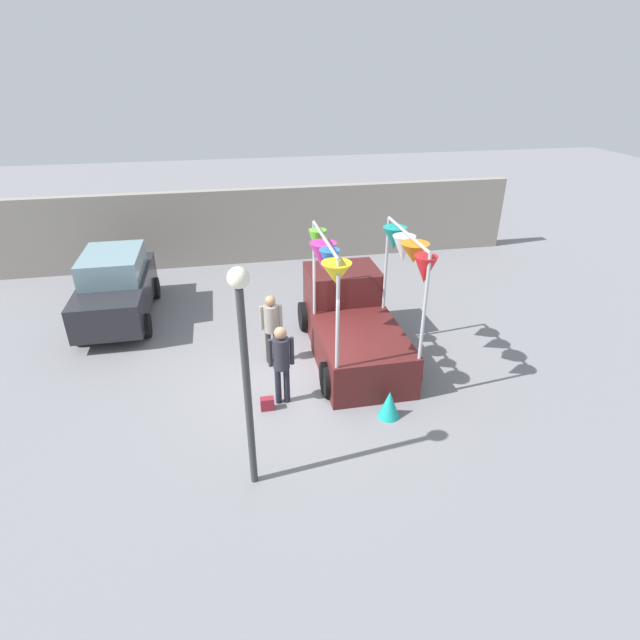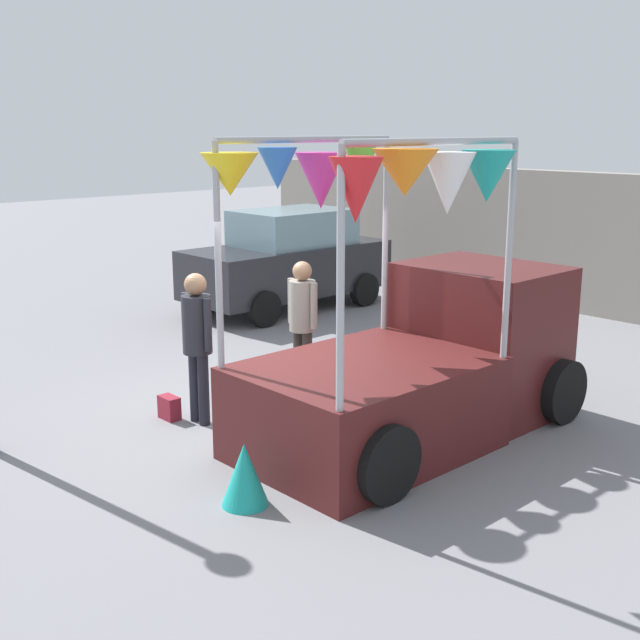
# 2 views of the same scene
# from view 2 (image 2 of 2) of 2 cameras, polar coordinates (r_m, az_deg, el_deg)

# --- Properties ---
(ground_plane) EXTENTS (60.00, 60.00, 0.00)m
(ground_plane) POSITION_cam_2_polar(r_m,az_deg,el_deg) (9.62, -3.78, -7.16)
(ground_plane) COLOR slate
(vendor_truck) EXTENTS (2.47, 4.17, 3.31)m
(vendor_truck) POSITION_cam_2_polar(r_m,az_deg,el_deg) (9.13, 7.53, -2.12)
(vendor_truck) COLOR #4C1919
(vendor_truck) RESTS_ON ground
(parked_car) EXTENTS (1.88, 4.00, 1.88)m
(parked_car) POSITION_cam_2_polar(r_m,az_deg,el_deg) (15.29, -2.25, 4.33)
(parked_car) COLOR #26262B
(parked_car) RESTS_ON ground
(person_customer) EXTENTS (0.53, 0.34, 1.79)m
(person_customer) POSITION_cam_2_polar(r_m,az_deg,el_deg) (9.32, -8.73, -0.93)
(person_customer) COLOR black
(person_customer) RESTS_ON ground
(person_vendor) EXTENTS (0.53, 0.34, 1.74)m
(person_vendor) POSITION_cam_2_polar(r_m,az_deg,el_deg) (10.34, -1.26, 0.45)
(person_vendor) COLOR #2D2823
(person_vendor) RESTS_ON ground
(handbag) EXTENTS (0.28, 0.16, 0.28)m
(handbag) POSITION_cam_2_polar(r_m,az_deg,el_deg) (9.78, -10.67, -6.15)
(handbag) COLOR maroon
(handbag) RESTS_ON ground
(brick_boundary_wall) EXTENTS (18.00, 0.36, 2.60)m
(brick_boundary_wall) POSITION_cam_2_polar(r_m,az_deg,el_deg) (15.47, 19.85, 4.97)
(brick_boundary_wall) COLOR gray
(brick_boundary_wall) RESTS_ON ground
(folded_kite_bundle_teal) EXTENTS (0.56, 0.56, 0.60)m
(folded_kite_bundle_teal) POSITION_cam_2_polar(r_m,az_deg,el_deg) (7.51, -5.38, -10.87)
(folded_kite_bundle_teal) COLOR teal
(folded_kite_bundle_teal) RESTS_ON ground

